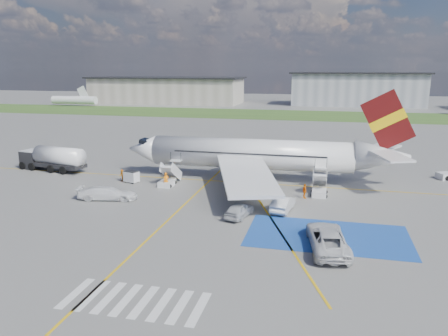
{
  "coord_description": "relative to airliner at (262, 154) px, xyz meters",
  "views": [
    {
      "loc": [
        9.4,
        -40.98,
        14.41
      ],
      "look_at": [
        -1.4,
        4.81,
        3.5
      ],
      "focal_mm": 35.0,
      "sensor_mm": 36.0,
      "label": 1
    }
  ],
  "objects": [
    {
      "name": "grass_strip",
      "position": [
        -1.51,
        81.0,
        -3.39
      ],
      "size": [
        400.0,
        30.0,
        0.01
      ],
      "primitive_type": "cube",
      "color": "#2D4C1E",
      "rests_on": "ground"
    },
    {
      "name": "crosswalk",
      "position": [
        -3.31,
        -32.0,
        -3.39
      ],
      "size": [
        9.0,
        4.0,
        0.01
      ],
      "color": "silver",
      "rests_on": "ground"
    },
    {
      "name": "airliner",
      "position": [
        0.0,
        0.0,
        0.0
      ],
      "size": [
        36.81,
        32.95,
        11.92
      ],
      "color": "silver",
      "rests_on": "ground"
    },
    {
      "name": "car_silver_a",
      "position": [
        -0.01,
        -14.95,
        -2.66
      ],
      "size": [
        2.59,
        4.59,
        1.47
      ],
      "primitive_type": "imported",
      "rotation": [
        0.0,
        0.0,
        2.93
      ],
      "color": "#B2B5B9",
      "rests_on": "ground"
    },
    {
      "name": "taxiway_line_cross",
      "position": [
        -6.51,
        -24.0,
        -3.39
      ],
      "size": [
        0.2,
        60.0,
        0.01
      ],
      "primitive_type": "cube",
      "color": "gold",
      "rests_on": "ground"
    },
    {
      "name": "crew_fwd",
      "position": [
        -10.81,
        -6.48,
        -2.45
      ],
      "size": [
        0.82,
        0.77,
        1.88
      ],
      "primitive_type": "imported",
      "rotation": [
        0.0,
        0.0,
        0.62
      ],
      "color": "orange",
      "rests_on": "ground"
    },
    {
      "name": "airstairs_fwd",
      "position": [
        -11.01,
        -5.3,
        -2.77
      ],
      "size": [
        1.9,
        5.2,
        3.6
      ],
      "color": "silver",
      "rests_on": "ground"
    },
    {
      "name": "van_white_b",
      "position": [
        -15.43,
        -12.61,
        -2.42
      ],
      "size": [
        5.23,
        2.85,
        1.94
      ],
      "primitive_type": "imported",
      "rotation": [
        0.0,
        0.0,
        1.75
      ],
      "color": "white",
      "rests_on": "ground"
    },
    {
      "name": "fuel_tanker",
      "position": [
        -29.68,
        -1.62,
        -1.93
      ],
      "size": [
        10.53,
        4.55,
        3.49
      ],
      "rotation": [
        0.0,
        0.0,
        -0.18
      ],
      "color": "black",
      "rests_on": "ground"
    },
    {
      "name": "van_white_a",
      "position": [
        8.45,
        -20.74,
        -2.24
      ],
      "size": [
        3.69,
        6.48,
        2.3
      ],
      "primitive_type": "imported",
      "rotation": [
        0.0,
        0.0,
        3.29
      ],
      "color": "silver",
      "rests_on": "ground"
    },
    {
      "name": "airstairs_aft",
      "position": [
        7.49,
        -5.3,
        -2.77
      ],
      "size": [
        1.9,
        5.2,
        3.6
      ],
      "color": "silver",
      "rests_on": "ground"
    },
    {
      "name": "staging_box",
      "position": [
        8.49,
        -18.0,
        -3.39
      ],
      "size": [
        14.0,
        8.0,
        0.01
      ],
      "primitive_type": "cube",
      "color": "#194498",
      "rests_on": "ground"
    },
    {
      "name": "crew_aft",
      "position": [
        5.91,
        -7.12,
        -2.56
      ],
      "size": [
        0.74,
        1.06,
        1.66
      ],
      "primitive_type": "imported",
      "rotation": [
        0.0,
        0.0,
        1.96
      ],
      "color": "orange",
      "rests_on": "ground"
    },
    {
      "name": "taxiway_line_diag",
      "position": [
        -1.51,
        -2.0,
        -3.39
      ],
      "size": [
        20.71,
        56.45,
        0.01
      ],
      "primitive_type": "cube",
      "rotation": [
        0.0,
        0.0,
        0.35
      ],
      "color": "gold",
      "rests_on": "ground"
    },
    {
      "name": "crew_nose",
      "position": [
        -17.41,
        -4.92,
        -2.61
      ],
      "size": [
        0.96,
        0.92,
        1.56
      ],
      "primitive_type": "imported",
      "rotation": [
        0.0,
        0.0,
        -0.63
      ],
      "color": "orange",
      "rests_on": "ground"
    },
    {
      "name": "gpu_cart",
      "position": [
        -16.01,
        -5.18,
        -2.71
      ],
      "size": [
        2.09,
        1.67,
        1.52
      ],
      "rotation": [
        0.0,
        0.0,
        -0.32
      ],
      "color": "silver",
      "rests_on": "ground"
    },
    {
      "name": "taxiway_line_main",
      "position": [
        -1.51,
        -2.0,
        -3.39
      ],
      "size": [
        120.0,
        0.2,
        0.01
      ],
      "primitive_type": "cube",
      "color": "gold",
      "rests_on": "ground"
    },
    {
      "name": "terminal_centre",
      "position": [
        18.49,
        121.0,
        2.61
      ],
      "size": [
        48.0,
        18.0,
        12.0
      ],
      "primitive_type": "cube",
      "color": "gray",
      "rests_on": "ground"
    },
    {
      "name": "car_silver_b",
      "position": [
        3.97,
        -12.01,
        -2.61
      ],
      "size": [
        2.29,
        4.94,
        1.57
      ],
      "primitive_type": "imported",
      "rotation": [
        0.0,
        0.0,
        3.01
      ],
      "color": "#ABADB2",
      "rests_on": "ground"
    },
    {
      "name": "terminal_west",
      "position": [
        -56.51,
        116.0,
        1.61
      ],
      "size": [
        60.0,
        22.0,
        10.0
      ],
      "primitive_type": "cube",
      "color": "gray",
      "rests_on": "ground"
    },
    {
      "name": "ground",
      "position": [
        -1.51,
        -14.0,
        -3.39
      ],
      "size": [
        400.0,
        400.0,
        0.0
      ],
      "primitive_type": "plane",
      "color": "#60605E",
      "rests_on": "ground"
    }
  ]
}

